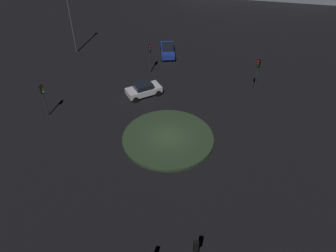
% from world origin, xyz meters
% --- Properties ---
extents(ground_plane, '(114.37, 114.37, 0.00)m').
position_xyz_m(ground_plane, '(0.00, 0.00, 0.00)').
color(ground_plane, black).
extents(roundabout_island, '(8.82, 8.82, 0.26)m').
position_xyz_m(roundabout_island, '(0.00, 0.00, 0.13)').
color(roundabout_island, '#2D4228').
rests_on(roundabout_island, ground_plane).
extents(car_white, '(3.35, 4.28, 1.57)m').
position_xyz_m(car_white, '(7.69, 2.54, 0.81)').
color(car_white, white).
rests_on(car_white, ground_plane).
extents(car_blue, '(4.49, 2.05, 1.47)m').
position_xyz_m(car_blue, '(17.60, -0.46, 0.78)').
color(car_blue, '#1E38A5').
rests_on(car_blue, ground_plane).
extents(traffic_light_west, '(0.37, 0.32, 3.87)m').
position_xyz_m(traffic_light_west, '(-13.59, -1.25, 2.76)').
color(traffic_light_west, '#2D2D2D').
rests_on(traffic_light_west, ground_plane).
extents(traffic_light_north, '(0.35, 0.39, 3.71)m').
position_xyz_m(traffic_light_north, '(4.18, 12.47, 2.65)').
color(traffic_light_north, '#2D2D2D').
rests_on(traffic_light_north, ground_plane).
extents(traffic_light_east, '(0.37, 0.33, 3.75)m').
position_xyz_m(traffic_light_east, '(12.88, 1.83, 2.68)').
color(traffic_light_east, '#2D2D2D').
rests_on(traffic_light_east, ground_plane).
extents(traffic_light_southeast, '(0.38, 0.39, 4.19)m').
position_xyz_m(traffic_light_southeast, '(7.92, -10.12, 2.98)').
color(traffic_light_southeast, '#2D2D2D').
rests_on(traffic_light_southeast, ground_plane).
extents(streetlamp_northeast, '(0.48, 0.48, 8.72)m').
position_xyz_m(streetlamp_northeast, '(18.90, 12.21, 5.42)').
color(streetlamp_northeast, '#4C4C51').
rests_on(streetlamp_northeast, ground_plane).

